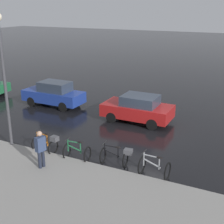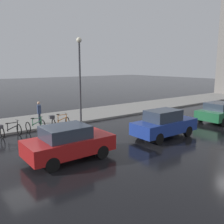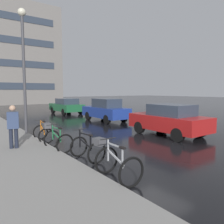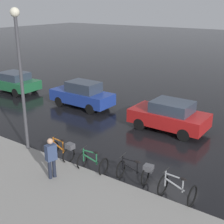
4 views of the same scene
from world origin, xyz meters
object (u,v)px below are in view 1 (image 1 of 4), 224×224
object	(u,v)px
car_red	(138,108)
pedestrian	(41,148)
bicycle_second	(117,155)
streetlamp	(3,65)
bicycle_nearest	(154,167)
bicycle_farthest	(47,143)
car_blue	(54,94)
bicycle_third	(77,152)

from	to	relation	value
car_red	pedestrian	bearing A→B (deg)	168.83
bicycle_second	streetlamp	xyz separation A→B (m)	(-0.59, 5.42, 3.53)
bicycle_nearest	bicycle_farthest	distance (m)	5.20
bicycle_second	streetlamp	distance (m)	6.49
bicycle_farthest	car_blue	size ratio (longest dim) A/B	0.32
bicycle_second	bicycle_third	xyz separation A→B (m)	(-0.35, 1.81, -0.08)
bicycle_farthest	car_blue	distance (m)	7.30
car_red	streetlamp	bearing A→B (deg)	145.20
bicycle_second	streetlamp	bearing A→B (deg)	96.26
bicycle_farthest	pedestrian	bearing A→B (deg)	-150.30
bicycle_farthest	bicycle_nearest	bearing A→B (deg)	-88.29
bicycle_third	pedestrian	distance (m)	1.74
bicycle_third	bicycle_farthest	bearing A→B (deg)	89.35
car_red	streetlamp	xyz separation A→B (m)	(-6.02, 4.18, 3.19)
car_red	pedestrian	xyz separation A→B (m)	(-7.18, 1.42, 0.18)
bicycle_second	car_blue	bearing A→B (deg)	52.69
bicycle_second	streetlamp	size ratio (longest dim) A/B	0.22
bicycle_third	pedestrian	xyz separation A→B (m)	(-1.41, 0.84, 0.60)
bicycle_third	pedestrian	size ratio (longest dim) A/B	0.65
bicycle_nearest	car_blue	size ratio (longest dim) A/B	0.28
car_red	bicycle_farthest	bearing A→B (deg)	158.83
bicycle_nearest	car_red	size ratio (longest dim) A/B	0.29
car_red	pedestrian	distance (m)	7.32
car_red	car_blue	xyz separation A→B (m)	(0.31, 6.29, 0.02)
car_blue	bicycle_third	bearing A→B (deg)	-136.83
bicycle_nearest	streetlamp	xyz separation A→B (m)	(-0.42, 7.15, 3.60)
bicycle_second	bicycle_farthest	world-z (taller)	bicycle_second
bicycle_nearest	car_blue	distance (m)	10.99
car_blue	pedestrian	world-z (taller)	pedestrian
bicycle_nearest	bicycle_third	bearing A→B (deg)	92.81
bicycle_third	bicycle_farthest	world-z (taller)	bicycle_farthest
bicycle_third	streetlamp	xyz separation A→B (m)	(-0.24, 3.60, 3.61)
bicycle_second	bicycle_third	distance (m)	1.85
streetlamp	pedestrian	bearing A→B (deg)	-112.84
bicycle_nearest	bicycle_second	world-z (taller)	bicycle_nearest
bicycle_third	streetlamp	size ratio (longest dim) A/B	0.18
bicycle_second	bicycle_nearest	bearing A→B (deg)	-95.89
bicycle_second	bicycle_farthest	bearing A→B (deg)	95.50
car_blue	pedestrian	xyz separation A→B (m)	(-7.49, -4.87, 0.16)
bicycle_farthest	bicycle_third	bearing A→B (deg)	-90.65
car_blue	bicycle_nearest	bearing A→B (deg)	-122.57
bicycle_farthest	streetlamp	bearing A→B (deg)	97.59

